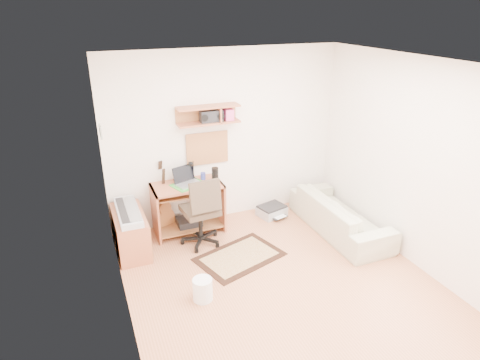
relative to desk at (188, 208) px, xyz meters
name	(u,v)px	position (x,y,z in m)	size (l,w,h in m)	color
floor	(284,286)	(0.70, -1.73, -0.38)	(3.60, 4.00, 0.01)	#BF784F
ceiling	(295,64)	(0.70, -1.73, 2.23)	(3.60, 4.00, 0.01)	white
back_wall	(226,137)	(0.70, 0.28, 0.93)	(3.60, 0.01, 2.60)	white
left_wall	(118,217)	(-1.10, -1.73, 0.93)	(0.01, 4.00, 2.60)	white
right_wall	(418,165)	(2.51, -1.73, 0.93)	(0.01, 4.00, 2.60)	white
wall_shelf	(208,115)	(0.40, 0.15, 1.32)	(0.90, 0.25, 0.26)	#B3613F
cork_board	(207,148)	(0.40, 0.25, 0.79)	(0.64, 0.03, 0.49)	tan
wall_photo	(101,132)	(-1.09, -0.23, 1.34)	(0.02, 0.20, 0.15)	#4C8CBF
desk	(188,208)	(0.00, 0.00, 0.00)	(1.00, 0.55, 0.75)	#B3613F
laptop	(188,176)	(0.02, -0.02, 0.51)	(0.34, 0.34, 0.26)	silver
speaker	(215,175)	(0.41, -0.05, 0.48)	(0.10, 0.10, 0.22)	black
desk_lamp	(193,170)	(0.14, 0.14, 0.53)	(0.10, 0.10, 0.30)	black
pencil_cup	(203,176)	(0.28, 0.10, 0.43)	(0.07, 0.07, 0.10)	#343D9C
boombox	(211,116)	(0.44, 0.15, 1.30)	(0.32, 0.15, 0.16)	black
rug	(240,257)	(0.44, -0.95, -0.37)	(1.10, 0.73, 0.01)	tan
task_chair	(200,210)	(0.06, -0.41, 0.15)	(0.53, 0.53, 1.04)	#3A2E22
cabinet	(130,232)	(-0.88, -0.22, -0.10)	(0.40, 0.90, 0.55)	#B3613F
music_keyboard	(128,212)	(-0.88, -0.22, 0.21)	(0.28, 0.89, 0.08)	#B2B5BA
guitar	(164,198)	(-0.31, 0.13, 0.16)	(0.29, 0.18, 1.08)	#B86E38
waste_basket	(203,289)	(-0.28, -1.60, -0.24)	(0.23, 0.23, 0.27)	white
printer	(272,210)	(1.36, -0.03, -0.29)	(0.42, 0.33, 0.16)	#A5A8AA
sofa	(340,209)	(2.08, -0.84, -0.02)	(1.81, 0.53, 0.71)	#BCB695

